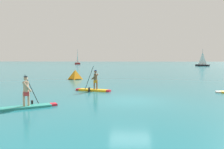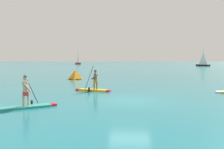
% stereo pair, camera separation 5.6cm
% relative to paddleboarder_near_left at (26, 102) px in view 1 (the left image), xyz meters
% --- Properties ---
extents(ground, '(440.00, 440.00, 0.00)m').
position_rel_paddleboarder_near_left_xyz_m(ground, '(5.31, 2.74, -0.32)').
color(ground, '#1E727F').
extents(paddleboarder_near_left, '(2.92, 2.14, 1.72)m').
position_rel_paddleboarder_near_left_xyz_m(paddleboarder_near_left, '(0.00, 0.00, 0.00)').
color(paddleboarder_near_left, teal).
rests_on(paddleboarder_near_left, ground).
extents(paddleboarder_mid_center, '(2.86, 1.20, 1.97)m').
position_rel_paddleboarder_near_left_xyz_m(paddleboarder_mid_center, '(2.42, 6.42, -0.00)').
color(paddleboarder_mid_center, yellow).
rests_on(paddleboarder_mid_center, ground).
extents(race_marker_buoy, '(1.60, 1.60, 1.17)m').
position_rel_paddleboarder_near_left_xyz_m(race_marker_buoy, '(-1.57, 16.50, 0.19)').
color(race_marker_buoy, orange).
rests_on(race_marker_buoy, ground).
extents(sailboat_left_horizon, '(3.38, 4.30, 7.06)m').
position_rel_paddleboarder_near_left_xyz_m(sailboat_left_horizon, '(-20.29, 95.21, 0.65)').
color(sailboat_left_horizon, '#A51E1E').
rests_on(sailboat_left_horizon, ground).
extents(sailboat_right_horizon, '(4.21, 4.59, 6.16)m').
position_rel_paddleboarder_near_left_xyz_m(sailboat_right_horizon, '(30.60, 72.61, 0.44)').
color(sailboat_right_horizon, black).
rests_on(sailboat_right_horizon, ground).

